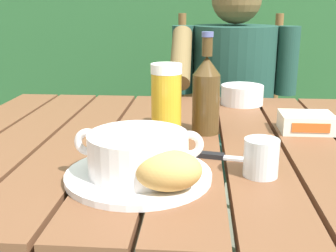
% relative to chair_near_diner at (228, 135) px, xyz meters
% --- Properties ---
extents(dining_table, '(1.19, 0.93, 0.77)m').
position_rel_chair_near_diner_xyz_m(dining_table, '(-0.15, -0.90, 0.17)').
color(dining_table, brown).
rests_on(dining_table, ground_plane).
extents(chair_near_diner, '(0.47, 0.46, 1.03)m').
position_rel_chair_near_diner_xyz_m(chair_near_diner, '(0.00, 0.00, 0.00)').
color(chair_near_diner, brown).
rests_on(chair_near_diner, ground_plane).
extents(person_eating, '(0.48, 0.47, 1.20)m').
position_rel_chair_near_diner_xyz_m(person_eating, '(-0.00, -0.20, 0.21)').
color(person_eating, '#1C4035').
rests_on(person_eating, ground_plane).
extents(serving_plate, '(0.26, 0.26, 0.01)m').
position_rel_chair_near_diner_xyz_m(serving_plate, '(-0.24, -1.14, 0.28)').
color(serving_plate, white).
rests_on(serving_plate, dining_table).
extents(soup_bowl, '(0.23, 0.18, 0.08)m').
position_rel_chair_near_diner_xyz_m(soup_bowl, '(-0.24, -1.14, 0.32)').
color(soup_bowl, white).
rests_on(soup_bowl, serving_plate).
extents(bread_roll, '(0.12, 0.10, 0.07)m').
position_rel_chair_near_diner_xyz_m(bread_roll, '(-0.18, -1.21, 0.31)').
color(bread_roll, tan).
rests_on(bread_roll, serving_plate).
extents(beer_glass, '(0.07, 0.07, 0.17)m').
position_rel_chair_near_diner_xyz_m(beer_glass, '(-0.21, -0.91, 0.36)').
color(beer_glass, gold).
rests_on(beer_glass, dining_table).
extents(beer_bottle, '(0.07, 0.07, 0.24)m').
position_rel_chair_near_diner_xyz_m(beer_bottle, '(-0.12, -0.85, 0.37)').
color(beer_bottle, '#4A3519').
rests_on(beer_bottle, dining_table).
extents(water_glass_small, '(0.06, 0.06, 0.07)m').
position_rel_chair_near_diner_xyz_m(water_glass_small, '(-0.02, -1.11, 0.30)').
color(water_glass_small, silver).
rests_on(water_glass_small, dining_table).
extents(butter_tub, '(0.13, 0.10, 0.04)m').
position_rel_chair_near_diner_xyz_m(butter_tub, '(0.13, -0.82, 0.29)').
color(butter_tub, white).
rests_on(butter_tub, dining_table).
extents(table_knife, '(0.15, 0.05, 0.01)m').
position_rel_chair_near_diner_xyz_m(table_knife, '(-0.08, -1.03, 0.27)').
color(table_knife, silver).
rests_on(table_knife, dining_table).
extents(diner_bowl, '(0.13, 0.13, 0.06)m').
position_rel_chair_near_diner_xyz_m(diner_bowl, '(-0.00, -0.54, 0.30)').
color(diner_bowl, white).
rests_on(diner_bowl, dining_table).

